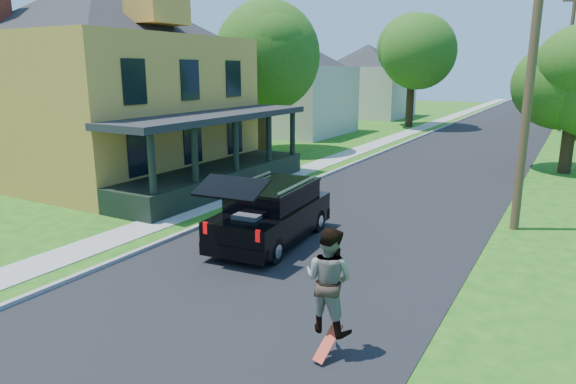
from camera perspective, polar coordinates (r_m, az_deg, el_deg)
The scene contains 16 objects.
ground at distance 12.94m, azimuth 0.03°, elevation -8.50°, with size 140.00×140.00×0.00m, color #165911.
street at distance 31.37m, azimuth 18.45°, elevation 3.97°, with size 8.00×120.00×0.02m, color black.
curb at distance 32.38m, azimuth 11.41°, elevation 4.68°, with size 0.15×120.00×0.12m, color gray.
sidewalk at distance 32.89m, azimuth 8.84°, elevation 4.93°, with size 1.30×120.00×0.03m, color #9FA097.
front_walk at distance 23.05m, azimuth -13.24°, elevation 1.04°, with size 6.50×1.20×0.03m, color #9FA097.
main_house at distance 24.90m, azimuth -19.63°, elevation 12.96°, with size 15.56×15.56×10.10m.
neighbor_house_mid at distance 39.53m, azimuth 0.23°, elevation 12.62°, with size 12.78×12.78×8.30m.
neighbor_house_far at distance 54.04m, azimuth 8.81°, elevation 12.73°, with size 12.78×12.78×8.30m.
black_suv at distance 14.55m, azimuth -1.85°, elevation -2.38°, with size 2.23×4.99×2.26m.
skateboarder at distance 8.90m, azimuth 4.54°, elevation -9.70°, with size 0.96×0.77×1.86m.
skateboard at distance 9.12m, azimuth 4.47°, elevation -16.46°, with size 0.33×0.59×0.55m.
tree_left_mid at distance 29.85m, azimuth -2.98°, elevation 15.57°, with size 6.62×6.69×9.06m.
tree_left_far at distance 45.14m, azimuth 13.70°, elevation 15.49°, with size 7.34×7.40×10.18m.
tree_right_near at distance 27.46m, azimuth 29.35°, elevation 11.51°, with size 5.43×5.55×7.21m.
utility_pole_near at distance 16.80m, azimuth 25.26°, elevation 10.78°, with size 1.61×0.40×8.54m.
utility_pole_far at distance 45.90m, azimuth 28.63°, elevation 12.61°, with size 1.66×0.58×10.41m.
Camera 1 is at (5.93, -10.42, 4.87)m, focal length 32.00 mm.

